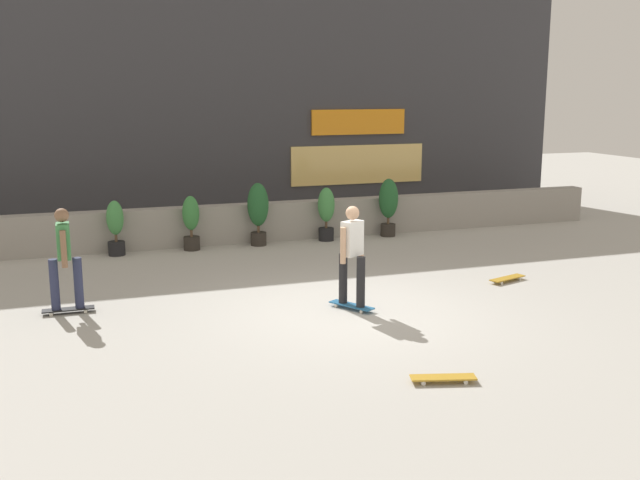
{
  "coord_description": "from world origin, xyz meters",
  "views": [
    {
      "loc": [
        -4.21,
        -10.51,
        3.51
      ],
      "look_at": [
        0.0,
        1.5,
        0.9
      ],
      "focal_mm": 41.43,
      "sensor_mm": 36.0,
      "label": 1
    }
  ],
  "objects_px": {
    "potted_plant_4": "(388,203)",
    "skater_far_right": "(64,256)",
    "potted_plant_2": "(258,210)",
    "skater_foreground": "(352,253)",
    "skateboard_near_camera": "(507,278)",
    "skateboard_aside": "(443,378)",
    "potted_plant_1": "(191,221)",
    "potted_plant_3": "(326,212)",
    "potted_plant_0": "(115,227)"
  },
  "relations": [
    {
      "from": "potted_plant_0",
      "to": "skater_foreground",
      "type": "distance_m",
      "value": 6.31
    },
    {
      "from": "potted_plant_0",
      "to": "skater_far_right",
      "type": "height_order",
      "value": "skater_far_right"
    },
    {
      "from": "potted_plant_1",
      "to": "potted_plant_4",
      "type": "distance_m",
      "value": 4.77
    },
    {
      "from": "potted_plant_0",
      "to": "skateboard_near_camera",
      "type": "height_order",
      "value": "potted_plant_0"
    },
    {
      "from": "skater_far_right",
      "to": "potted_plant_2",
      "type": "bearing_deg",
      "value": 44.14
    },
    {
      "from": "skater_foreground",
      "to": "skateboard_aside",
      "type": "height_order",
      "value": "skater_foreground"
    },
    {
      "from": "potted_plant_0",
      "to": "potted_plant_2",
      "type": "height_order",
      "value": "potted_plant_2"
    },
    {
      "from": "potted_plant_4",
      "to": "skateboard_aside",
      "type": "height_order",
      "value": "potted_plant_4"
    },
    {
      "from": "potted_plant_0",
      "to": "skateboard_aside",
      "type": "xyz_separation_m",
      "value": [
        3.22,
        -8.57,
        -0.56
      ]
    },
    {
      "from": "skater_far_right",
      "to": "potted_plant_3",
      "type": "bearing_deg",
      "value": 34.88
    },
    {
      "from": "potted_plant_2",
      "to": "skater_foreground",
      "type": "relative_size",
      "value": 0.85
    },
    {
      "from": "potted_plant_3",
      "to": "potted_plant_4",
      "type": "height_order",
      "value": "potted_plant_4"
    },
    {
      "from": "potted_plant_1",
      "to": "potted_plant_4",
      "type": "relative_size",
      "value": 0.86
    },
    {
      "from": "skater_foreground",
      "to": "skateboard_near_camera",
      "type": "height_order",
      "value": "skater_foreground"
    },
    {
      "from": "potted_plant_3",
      "to": "skateboard_aside",
      "type": "distance_m",
      "value": 8.74
    },
    {
      "from": "potted_plant_4",
      "to": "skater_foreground",
      "type": "height_order",
      "value": "skater_foreground"
    },
    {
      "from": "potted_plant_3",
      "to": "potted_plant_4",
      "type": "distance_m",
      "value": 1.6
    },
    {
      "from": "potted_plant_1",
      "to": "skateboard_near_camera",
      "type": "distance_m",
      "value": 6.93
    },
    {
      "from": "potted_plant_3",
      "to": "skateboard_near_camera",
      "type": "distance_m",
      "value": 5.09
    },
    {
      "from": "potted_plant_3",
      "to": "skateboard_aside",
      "type": "bearing_deg",
      "value": -100.36
    },
    {
      "from": "skateboard_aside",
      "to": "potted_plant_2",
      "type": "bearing_deg",
      "value": 90.51
    },
    {
      "from": "potted_plant_3",
      "to": "skater_foreground",
      "type": "height_order",
      "value": "skater_foreground"
    },
    {
      "from": "potted_plant_3",
      "to": "potted_plant_4",
      "type": "relative_size",
      "value": 0.9
    },
    {
      "from": "skateboard_aside",
      "to": "potted_plant_4",
      "type": "bearing_deg",
      "value": 69.75
    },
    {
      "from": "potted_plant_2",
      "to": "potted_plant_3",
      "type": "xyz_separation_m",
      "value": [
        1.64,
        0.0,
        -0.14
      ]
    },
    {
      "from": "potted_plant_3",
      "to": "skateboard_aside",
      "type": "xyz_separation_m",
      "value": [
        -1.57,
        -8.57,
        -0.63
      ]
    },
    {
      "from": "potted_plant_1",
      "to": "potted_plant_3",
      "type": "height_order",
      "value": "potted_plant_3"
    },
    {
      "from": "potted_plant_4",
      "to": "potted_plant_1",
      "type": "bearing_deg",
      "value": 180.0
    },
    {
      "from": "skater_foreground",
      "to": "skateboard_near_camera",
      "type": "xyz_separation_m",
      "value": [
        3.38,
        0.68,
        -0.88
      ]
    },
    {
      "from": "potted_plant_3",
      "to": "skater_foreground",
      "type": "relative_size",
      "value": 0.74
    },
    {
      "from": "potted_plant_2",
      "to": "potted_plant_4",
      "type": "xyz_separation_m",
      "value": [
        3.24,
        -0.0,
        -0.02
      ]
    },
    {
      "from": "skater_foreground",
      "to": "potted_plant_1",
      "type": "bearing_deg",
      "value": 107.44
    },
    {
      "from": "skateboard_near_camera",
      "to": "skateboard_aside",
      "type": "height_order",
      "value": "same"
    },
    {
      "from": "potted_plant_2",
      "to": "skater_foreground",
      "type": "bearing_deg",
      "value": -88.34
    },
    {
      "from": "potted_plant_4",
      "to": "skater_far_right",
      "type": "bearing_deg",
      "value": -151.3
    },
    {
      "from": "potted_plant_0",
      "to": "skater_foreground",
      "type": "relative_size",
      "value": 0.7
    },
    {
      "from": "potted_plant_1",
      "to": "potted_plant_4",
      "type": "xyz_separation_m",
      "value": [
        4.77,
        -0.0,
        0.15
      ]
    },
    {
      "from": "skater_far_right",
      "to": "potted_plant_4",
      "type": "bearing_deg",
      "value": 28.7
    },
    {
      "from": "potted_plant_2",
      "to": "skater_far_right",
      "type": "bearing_deg",
      "value": -135.86
    },
    {
      "from": "potted_plant_0",
      "to": "potted_plant_4",
      "type": "xyz_separation_m",
      "value": [
        6.39,
        -0.0,
        0.18
      ]
    },
    {
      "from": "potted_plant_4",
      "to": "skateboard_aside",
      "type": "distance_m",
      "value": 9.17
    },
    {
      "from": "potted_plant_3",
      "to": "potted_plant_0",
      "type": "bearing_deg",
      "value": -180.0
    },
    {
      "from": "skateboard_near_camera",
      "to": "skateboard_aside",
      "type": "distance_m",
      "value": 5.21
    },
    {
      "from": "potted_plant_1",
      "to": "potted_plant_2",
      "type": "relative_size",
      "value": 0.84
    },
    {
      "from": "potted_plant_4",
      "to": "skater_far_right",
      "type": "xyz_separation_m",
      "value": [
        -7.44,
        -4.07,
        0.14
      ]
    },
    {
      "from": "potted_plant_1",
      "to": "potted_plant_3",
      "type": "distance_m",
      "value": 3.17
    },
    {
      "from": "skater_foreground",
      "to": "skateboard_aside",
      "type": "xyz_separation_m",
      "value": [
        -0.08,
        -3.21,
        -0.88
      ]
    },
    {
      "from": "potted_plant_1",
      "to": "skater_far_right",
      "type": "xyz_separation_m",
      "value": [
        -2.67,
        -4.07,
        0.29
      ]
    },
    {
      "from": "potted_plant_1",
      "to": "skateboard_near_camera",
      "type": "height_order",
      "value": "potted_plant_1"
    },
    {
      "from": "potted_plant_3",
      "to": "potted_plant_4",
      "type": "xyz_separation_m",
      "value": [
        1.6,
        -0.0,
        0.11
      ]
    }
  ]
}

